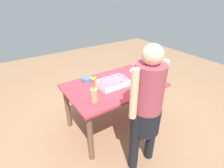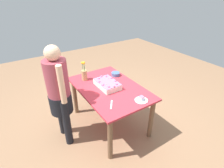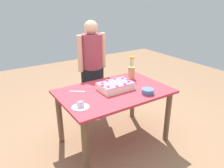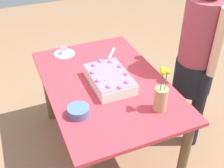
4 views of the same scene
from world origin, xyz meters
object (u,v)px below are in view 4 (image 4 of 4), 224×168
object	(u,v)px
cake_knife	(112,53)
serving_plate_with_slice	(64,52)
sheet_cake	(109,79)
person_standing	(197,55)
fruit_bowl	(78,111)
flower_vase	(161,96)

from	to	relation	value
cake_knife	serving_plate_with_slice	bearing A→B (deg)	106.46
sheet_cake	person_standing	distance (m)	0.73
fruit_bowl	sheet_cake	bearing A→B (deg)	-52.25
serving_plate_with_slice	person_standing	size ratio (longest dim) A/B	0.12
cake_knife	sheet_cake	bearing A→B (deg)	-168.72
cake_knife	person_standing	bearing A→B (deg)	-97.06
flower_vase	fruit_bowl	bearing A→B (deg)	73.33
flower_vase	fruit_bowl	xyz separation A→B (m)	(0.15, 0.51, -0.08)
sheet_cake	serving_plate_with_slice	size ratio (longest dim) A/B	2.29
cake_knife	fruit_bowl	distance (m)	0.84
person_standing	fruit_bowl	bearing A→B (deg)	9.65
flower_vase	person_standing	bearing A→B (deg)	-57.87
sheet_cake	person_standing	xyz separation A→B (m)	(-0.07, -0.72, 0.08)
fruit_bowl	serving_plate_with_slice	bearing A→B (deg)	-8.34
fruit_bowl	person_standing	world-z (taller)	person_standing
serving_plate_with_slice	fruit_bowl	distance (m)	0.82
cake_knife	flower_vase	world-z (taller)	flower_vase
cake_knife	flower_vase	distance (m)	0.83
sheet_cake	serving_plate_with_slice	world-z (taller)	sheet_cake
sheet_cake	fruit_bowl	bearing A→B (deg)	127.75
flower_vase	person_standing	xyz separation A→B (m)	(0.33, -0.52, 0.02)
fruit_bowl	flower_vase	bearing A→B (deg)	-106.67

